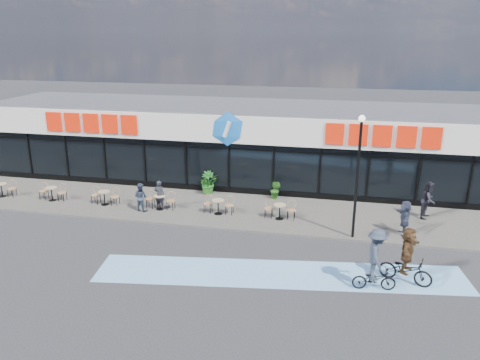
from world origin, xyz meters
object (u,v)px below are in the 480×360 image
object	(u,v)px
patron_left	(160,195)
cyclist_a	(376,262)
lamp_post	(358,167)
potted_plant_left	(208,182)
cyclist_b	(407,260)
potted_plant_right	(276,190)
pedestrian_a	(405,218)
bistro_set_0	(3,188)
pedestrian_b	(429,200)
potted_plant_mid	(208,184)
patron_right	(141,197)

from	to	relation	value
patron_left	cyclist_a	bearing A→B (deg)	154.33
lamp_post	potted_plant_left	distance (m)	9.42
lamp_post	cyclist_b	distance (m)	4.56
potted_plant_left	potted_plant_right	distance (m)	3.88
potted_plant_left	pedestrian_a	bearing A→B (deg)	-19.62
patron_left	potted_plant_right	bearing A→B (deg)	-151.18
bistro_set_0	pedestrian_b	size ratio (longest dim) A/B	0.84
potted_plant_mid	cyclist_b	world-z (taller)	cyclist_b
potted_plant_mid	cyclist_a	world-z (taller)	cyclist_a
bistro_set_0	pedestrian_a	world-z (taller)	pedestrian_a
pedestrian_a	cyclist_b	size ratio (longest dim) A/B	0.73
potted_plant_left	pedestrian_a	distance (m)	10.76
patron_right	potted_plant_mid	bearing A→B (deg)	-114.90
lamp_post	cyclist_b	xyz separation A→B (m)	(1.82, -3.44, -2.39)
pedestrian_b	lamp_post	bearing A→B (deg)	154.51
cyclist_b	potted_plant_right	bearing A→B (deg)	127.60
potted_plant_right	pedestrian_a	bearing A→B (deg)	-28.26
potted_plant_right	pedestrian_a	distance (m)	7.12
patron_right	cyclist_b	size ratio (longest dim) A/B	0.67
lamp_post	potted_plant_left	bearing A→B (deg)	150.89
bistro_set_0	potted_plant_right	xyz separation A→B (m)	(14.80, 2.68, 0.07)
potted_plant_left	cyclist_a	world-z (taller)	cyclist_a
lamp_post	potted_plant_right	bearing A→B (deg)	134.15
pedestrian_a	potted_plant_mid	bearing A→B (deg)	-114.13
bistro_set_0	patron_right	world-z (taller)	patron_right
patron_right	cyclist_b	bearing A→B (deg)	174.16
cyclist_a	lamp_post	bearing A→B (deg)	99.05
potted_plant_mid	cyclist_b	distance (m)	12.34
lamp_post	patron_left	bearing A→B (deg)	171.33
potted_plant_left	patron_right	xyz separation A→B (m)	(-2.55, -3.40, 0.11)
cyclist_a	cyclist_b	world-z (taller)	cyclist_a
potted_plant_mid	patron_left	size ratio (longest dim) A/B	0.74
bistro_set_0	cyclist_b	bearing A→B (deg)	-13.40
patron_right	potted_plant_right	bearing A→B (deg)	-139.84
potted_plant_mid	pedestrian_a	bearing A→B (deg)	-18.91
patron_left	pedestrian_b	distance (m)	13.30
patron_left	pedestrian_a	world-z (taller)	pedestrian_a
potted_plant_mid	pedestrian_b	world-z (taller)	pedestrian_b
pedestrian_a	patron_left	bearing A→B (deg)	-98.50
bistro_set_0	cyclist_a	size ratio (longest dim) A/B	0.66
potted_plant_right	cyclist_b	world-z (taller)	cyclist_b
lamp_post	patron_right	bearing A→B (deg)	174.50
pedestrian_b	patron_left	bearing A→B (deg)	120.80
patron_right	pedestrian_a	bearing A→B (deg)	-166.92
potted_plant_left	patron_left	bearing A→B (deg)	-120.31
cyclist_b	potted_plant_left	bearing A→B (deg)	141.11
patron_left	patron_right	size ratio (longest dim) A/B	1.03
cyclist_a	cyclist_b	bearing A→B (deg)	33.35
potted_plant_mid	potted_plant_right	size ratio (longest dim) A/B	1.06
lamp_post	patron_left	size ratio (longest dim) A/B	3.61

